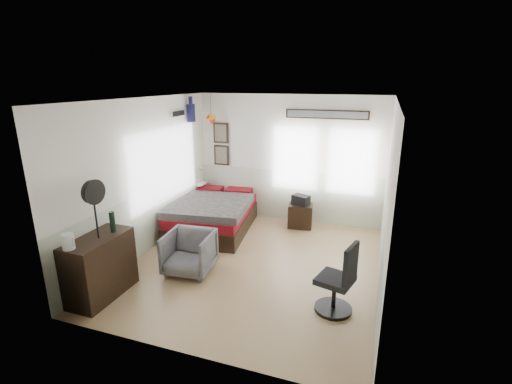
% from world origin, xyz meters
% --- Properties ---
extents(ground_plane, '(4.00, 4.50, 0.01)m').
position_xyz_m(ground_plane, '(0.00, 0.00, -0.01)').
color(ground_plane, tan).
extents(room_shell, '(4.02, 4.52, 2.71)m').
position_xyz_m(room_shell, '(-0.08, 0.19, 1.61)').
color(room_shell, silver).
rests_on(room_shell, ground_plane).
extents(wall_decor, '(3.55, 1.32, 1.44)m').
position_xyz_m(wall_decor, '(-1.10, 1.96, 2.10)').
color(wall_decor, '#322418').
rests_on(wall_decor, room_shell).
extents(bed, '(1.70, 2.23, 0.66)m').
position_xyz_m(bed, '(-1.30, 1.17, 0.32)').
color(bed, black).
rests_on(bed, ground_plane).
extents(dresser, '(0.48, 1.00, 0.90)m').
position_xyz_m(dresser, '(-1.74, -1.58, 0.45)').
color(dresser, black).
rests_on(dresser, ground_plane).
extents(armchair, '(0.79, 0.80, 0.68)m').
position_xyz_m(armchair, '(-0.89, -0.56, 0.34)').
color(armchair, slate).
rests_on(armchair, ground_plane).
extents(nightstand, '(0.54, 0.46, 0.49)m').
position_xyz_m(nightstand, '(0.36, 1.90, 0.25)').
color(nightstand, black).
rests_on(nightstand, ground_plane).
extents(task_chair, '(0.54, 0.54, 1.00)m').
position_xyz_m(task_chair, '(1.49, -0.88, 0.41)').
color(task_chair, black).
rests_on(task_chair, ground_plane).
extents(kettle, '(0.18, 0.15, 0.21)m').
position_xyz_m(kettle, '(-1.81, -1.98, 1.00)').
color(kettle, silver).
rests_on(kettle, dresser).
extents(bottle, '(0.08, 0.08, 0.30)m').
position_xyz_m(bottle, '(-1.65, -1.33, 1.05)').
color(bottle, black).
rests_on(bottle, dresser).
extents(stand_fan, '(0.12, 0.34, 0.83)m').
position_xyz_m(stand_fan, '(-1.69, -1.58, 1.55)').
color(stand_fan, black).
rests_on(stand_fan, dresser).
extents(black_bag, '(0.40, 0.33, 0.20)m').
position_xyz_m(black_bag, '(0.36, 1.90, 0.59)').
color(black_bag, black).
rests_on(black_bag, nightstand).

